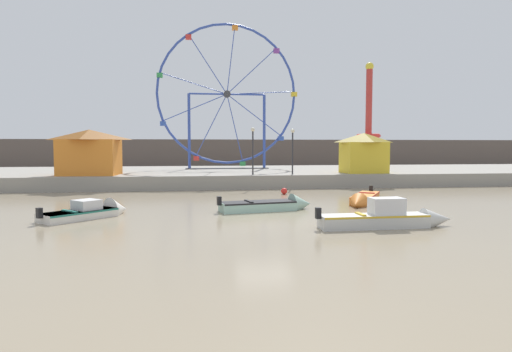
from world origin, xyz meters
TOP-DOWN VIEW (x-y plane):
  - ground_plane at (0.00, 0.00)m, footprint 240.00×240.00m
  - quay_promenade at (0.00, 23.37)m, footprint 110.00×18.05m
  - distant_town_skyline at (0.00, 47.21)m, footprint 140.00×3.00m
  - motorboat_orange_hull at (6.65, 5.21)m, footprint 3.69×5.12m
  - motorboat_white_red_stripe at (-7.75, 2.42)m, footprint 3.96×3.95m
  - motorboat_pale_grey at (4.93, -2.07)m, footprint 5.90×1.09m
  - motorboat_seafoam at (1.00, 3.41)m, footprint 5.19×2.15m
  - ferris_wheel_blue_frame at (0.26, 25.43)m, footprint 14.21×1.20m
  - drop_tower_red_tower at (16.15, 27.58)m, footprint 2.80×2.80m
  - carnival_booth_orange_canopy at (-11.21, 16.97)m, footprint 4.97×3.80m
  - carnival_booth_yellow_awning at (11.24, 16.65)m, footprint 3.92×2.99m
  - promenade_lamp_near at (4.78, 15.47)m, footprint 0.32×0.32m
  - promenade_lamp_far at (1.54, 15.37)m, footprint 0.32×0.32m
  - mooring_buoy_orange at (3.14, 10.87)m, footprint 0.44×0.44m

SIDE VIEW (x-z plane):
  - ground_plane at x=0.00m, z-range 0.00..0.00m
  - mooring_buoy_orange at x=3.14m, z-range 0.00..0.44m
  - motorboat_orange_hull at x=6.65m, z-range -0.29..0.80m
  - motorboat_white_red_stripe at x=-7.75m, z-range -0.39..0.91m
  - motorboat_seafoam at x=1.00m, z-range -0.32..0.86m
  - motorboat_pale_grey at x=4.93m, z-range -0.33..1.10m
  - quay_promenade at x=0.00m, z-range 0.00..1.09m
  - distant_town_skyline at x=0.00m, z-range 0.00..4.40m
  - carnival_booth_yellow_awning at x=11.24m, z-range 1.15..4.55m
  - carnival_booth_orange_canopy at x=-11.21m, z-range 1.16..4.73m
  - promenade_lamp_near at x=4.78m, z-range 1.67..5.33m
  - promenade_lamp_far at x=1.54m, z-range 1.68..5.43m
  - drop_tower_red_tower at x=16.15m, z-range -0.35..11.14m
  - ferris_wheel_blue_frame at x=0.26m, z-range 1.12..15.66m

